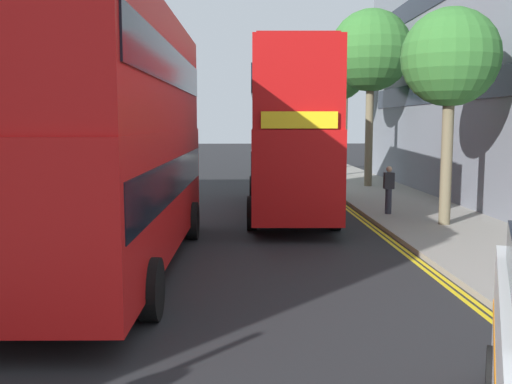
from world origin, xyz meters
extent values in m
cube|color=gray|center=(6.50, 16.00, 0.07)|extent=(4.00, 80.00, 0.14)
cube|color=gray|center=(-6.50, 16.00, 0.07)|extent=(4.00, 80.00, 0.14)
cube|color=yellow|center=(4.40, 14.00, 0.00)|extent=(0.10, 56.00, 0.01)
cube|color=yellow|center=(4.24, 14.00, 0.00)|extent=(0.10, 56.00, 0.01)
cube|color=red|center=(-2.46, 11.75, 1.74)|extent=(2.81, 10.87, 2.60)
cube|color=red|center=(-2.46, 11.75, 4.29)|extent=(2.75, 10.65, 2.50)
cube|color=black|center=(-2.46, 11.75, 2.04)|extent=(2.83, 10.44, 0.84)
cube|color=black|center=(-2.46, 11.75, 4.39)|extent=(2.81, 10.22, 0.80)
cube|color=yellow|center=(-2.30, 17.13, 3.29)|extent=(2.00, 0.12, 0.44)
cube|color=maroon|center=(-2.46, 11.75, 5.59)|extent=(2.53, 9.78, 0.10)
cylinder|color=black|center=(-3.61, 15.14, 0.52)|extent=(0.33, 1.05, 1.04)
cylinder|color=black|center=(-1.11, 15.07, 0.52)|extent=(0.33, 1.05, 1.04)
cylinder|color=black|center=(-1.31, 8.37, 0.52)|extent=(0.33, 1.05, 1.04)
cube|color=#B20F0F|center=(1.95, 19.68, 1.74)|extent=(2.90, 10.88, 2.60)
cube|color=#B20F0F|center=(1.95, 19.68, 4.29)|extent=(2.84, 10.67, 2.50)
cube|color=black|center=(1.95, 19.68, 2.04)|extent=(2.91, 10.45, 0.84)
cube|color=black|center=(1.95, 19.68, 4.39)|extent=(2.89, 10.24, 0.80)
cube|color=yellow|center=(1.75, 14.30, 3.29)|extent=(2.00, 0.13, 0.44)
cube|color=maroon|center=(1.95, 19.68, 5.59)|extent=(2.61, 9.80, 0.10)
cylinder|color=black|center=(3.07, 16.29, 0.52)|extent=(0.34, 1.05, 1.04)
cylinder|color=black|center=(0.57, 16.38, 0.52)|extent=(0.34, 1.05, 1.04)
cylinder|color=black|center=(3.32, 22.98, 0.52)|extent=(0.34, 1.05, 1.04)
cylinder|color=black|center=(0.82, 23.07, 0.52)|extent=(0.34, 1.05, 1.04)
cylinder|color=black|center=(3.04, 5.31, 0.34)|extent=(0.48, 0.71, 0.68)
cylinder|color=#2D2D38|center=(5.28, 18.56, 0.56)|extent=(0.22, 0.22, 0.85)
cube|color=#26262B|center=(5.28, 18.56, 1.27)|extent=(0.34, 0.22, 0.56)
sphere|color=tan|center=(5.28, 18.56, 1.66)|extent=(0.20, 0.20, 0.20)
cylinder|color=#6B6047|center=(6.45, 16.44, 2.21)|extent=(0.34, 0.34, 4.14)
cylinder|color=#6B6047|center=(6.87, 16.55, 4.58)|extent=(0.34, 0.91, 0.69)
cylinder|color=#6B6047|center=(6.58, 16.97, 4.66)|extent=(1.14, 0.38, 0.85)
cylinder|color=#6B6047|center=(5.78, 16.27, 4.76)|extent=(0.48, 1.42, 1.05)
cylinder|color=#6B6047|center=(6.42, 16.01, 4.58)|extent=(0.92, 0.19, 0.69)
sphere|color=#33702D|center=(6.45, 16.44, 5.15)|extent=(2.90, 2.90, 2.90)
cylinder|color=#6B6047|center=(6.59, 27.37, 2.82)|extent=(0.37, 0.37, 5.35)
cylinder|color=#6B6047|center=(7.25, 27.35, 5.96)|extent=(0.14, 1.37, 1.01)
cylinder|color=#6B6047|center=(6.79, 27.89, 5.89)|extent=(1.14, 0.52, 0.87)
cylinder|color=#6B6047|center=(5.97, 27.65, 5.97)|extent=(0.70, 1.34, 1.04)
cylinder|color=#6B6047|center=(6.15, 27.16, 5.84)|extent=(0.53, 0.99, 0.77)
cylinder|color=#6B6047|center=(6.71, 26.98, 5.78)|extent=(0.86, 0.36, 0.65)
sphere|color=#33702D|center=(6.59, 27.37, 6.66)|extent=(3.89, 3.89, 3.89)
cylinder|color=#6B6047|center=(7.78, 39.98, 3.11)|extent=(0.34, 0.34, 5.94)
cylinder|color=#6B6047|center=(8.55, 40.16, 6.63)|extent=(0.49, 1.60, 1.18)
cylinder|color=#6B6047|center=(7.89, 40.43, 6.40)|extent=(0.98, 0.34, 0.73)
cylinder|color=#6B6047|center=(7.08, 40.01, 6.57)|extent=(0.17, 1.45, 1.06)
cylinder|color=#6B6047|center=(7.74, 39.44, 6.46)|extent=(1.15, 0.22, 0.85)
sphere|color=#33702D|center=(7.78, 39.98, 7.08)|extent=(3.33, 3.33, 3.33)
cylinder|color=#6B6047|center=(6.00, 33.06, 2.65)|extent=(0.31, 0.31, 5.02)
cylinder|color=#6B6047|center=(6.69, 33.11, 5.64)|extent=(0.21, 1.43, 1.05)
cylinder|color=#6B6047|center=(5.89, 33.55, 5.51)|extent=(1.05, 0.36, 0.79)
cylinder|color=#6B6047|center=(5.82, 32.30, 5.71)|extent=(1.60, 0.49, 1.18)
sphere|color=#33702D|center=(6.00, 33.06, 6.16)|extent=(3.33, 3.33, 3.33)
cube|color=black|center=(8.48, 21.09, 4.54)|extent=(0.04, 24.64, 1.00)
camera|label=1|loc=(0.07, -0.96, 3.22)|focal=41.04mm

